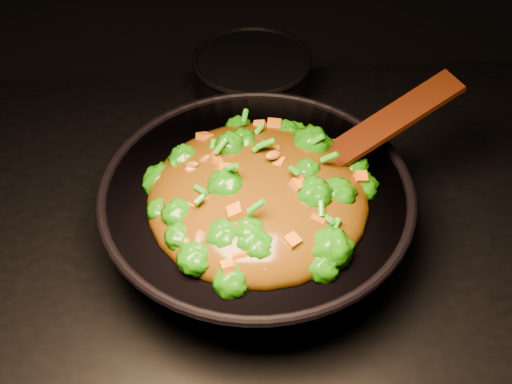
{
  "coord_description": "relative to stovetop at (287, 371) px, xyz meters",
  "views": [
    {
      "loc": [
        -0.11,
        -0.67,
        1.68
      ],
      "look_at": [
        -0.07,
        -0.01,
        1.01
      ],
      "focal_mm": 45.0,
      "sensor_mm": 36.0,
      "label": 1
    }
  ],
  "objects": [
    {
      "name": "wok",
      "position": [
        -0.07,
        -0.02,
        0.51
      ],
      "size": [
        0.55,
        0.55,
        0.12
      ],
      "primitive_type": null,
      "rotation": [
        0.0,
        0.0,
        -0.29
      ],
      "color": "black",
      "rests_on": "stovetop"
    },
    {
      "name": "spatula",
      "position": [
        0.09,
        0.02,
        0.63
      ],
      "size": [
        0.3,
        0.15,
        0.13
      ],
      "primitive_type": "cube",
      "rotation": [
        0.0,
        -0.38,
        0.36
      ],
      "color": "#3B1A08",
      "rests_on": "wok"
    },
    {
      "name": "stir_fry",
      "position": [
        -0.07,
        -0.05,
        0.63
      ],
      "size": [
        0.41,
        0.41,
        0.11
      ],
      "primitive_type": null,
      "rotation": [
        0.0,
        0.0,
        -0.38
      ],
      "color": "#1C7108",
      "rests_on": "wok"
    },
    {
      "name": "stovetop",
      "position": [
        0.0,
        0.0,
        0.0
      ],
      "size": [
        1.2,
        0.9,
        0.9
      ],
      "primitive_type": "cube",
      "color": "black",
      "rests_on": "ground"
    },
    {
      "name": "back_pot",
      "position": [
        -0.05,
        0.32,
        0.51
      ],
      "size": [
        0.23,
        0.23,
        0.12
      ],
      "primitive_type": "cylinder",
      "rotation": [
        0.0,
        0.0,
        -0.12
      ],
      "color": "black",
      "rests_on": "stovetop"
    }
  ]
}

